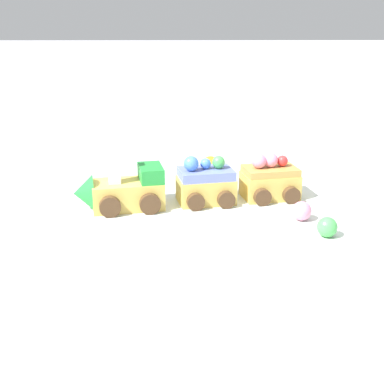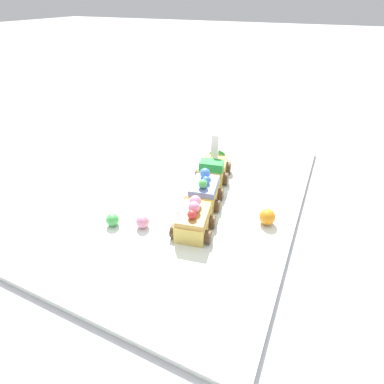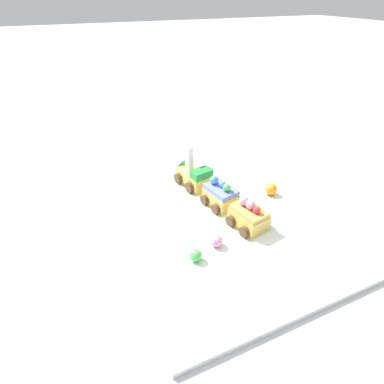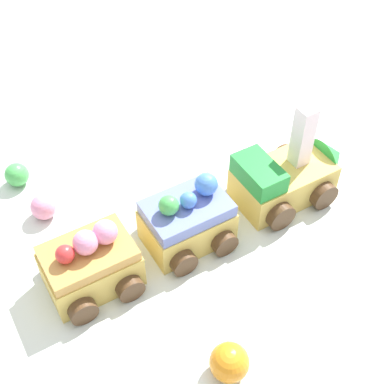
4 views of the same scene
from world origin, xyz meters
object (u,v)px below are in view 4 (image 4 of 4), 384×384
Objects in this scene: cake_car_caramel at (91,264)px; gumball_pink at (44,207)px; gumball_green at (17,175)px; cake_car_blueberry at (187,221)px; cake_train_locomotive at (291,175)px; gumball_orange at (229,362)px.

gumball_pink is at bearing 96.16° from cake_car_caramel.
cake_car_blueberry is at bearing -42.19° from gumball_green.
cake_car_caramel is 0.15m from gumball_green.
cake_train_locomotive reaches higher than cake_car_caramel.
gumball_green is at bearing 146.85° from cake_train_locomotive.
gumball_pink is 1.03× the size of gumball_green.
cake_train_locomotive reaches higher than gumball_orange.
gumball_pink is at bearing 117.34° from gumball_orange.
cake_car_blueberry is 0.14m from gumball_orange.
cake_car_caramel is 3.41× the size of gumball_pink.
gumball_green is at bearing 115.76° from gumball_orange.
cake_car_blueberry is 0.19m from gumball_green.
cake_train_locomotive reaches higher than cake_car_blueberry.
gumball_pink is at bearing -70.69° from gumball_green.
cake_car_caramel is 2.80× the size of gumball_orange.
gumball_pink is (-0.03, 0.09, -0.01)m from cake_car_caramel.
gumball_orange is at bearing -106.74° from cake_car_blueberry.
gumball_orange is (-0.01, -0.14, -0.01)m from cake_car_blueberry.
gumball_green is at bearing 126.79° from cake_car_blueberry.
gumball_orange is (-0.13, -0.16, -0.01)m from cake_train_locomotive.
cake_train_locomotive is 0.21m from gumball_orange.
gumball_orange is at bearing -64.24° from gumball_green.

